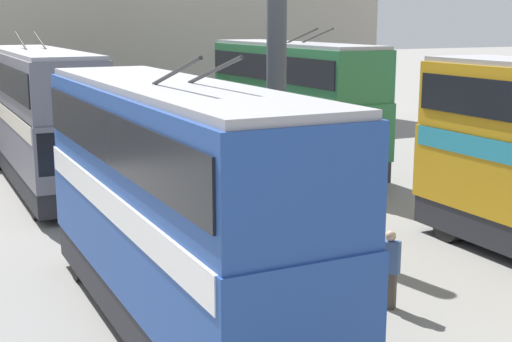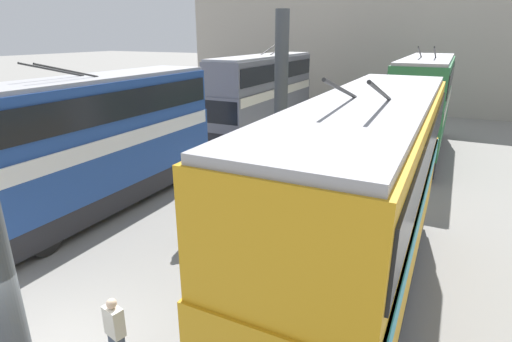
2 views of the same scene
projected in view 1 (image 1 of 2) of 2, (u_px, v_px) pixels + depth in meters
The scene contains 7 objects.
depot_back_wall at pixel (97, 43), 38.02m from camera, with size 0.50×36.00×9.90m.
support_column_far at pixel (276, 113), 20.34m from camera, with size 1.02×1.02×7.35m.
bus_left_far at pixel (292, 97), 29.72m from camera, with size 10.80×2.54×5.87m.
bus_right_mid at pixel (172, 194), 13.77m from camera, with size 10.46×2.54×5.61m.
bus_right_far at pixel (41, 110), 26.13m from camera, with size 11.49×2.54×5.72m.
person_aisle_midway at pixel (389, 267), 15.35m from camera, with size 0.48×0.44×1.75m.
oil_drum at pixel (334, 201), 22.88m from camera, with size 0.63×0.63×0.90m.
Camera 1 is at (-6.18, 9.49, 6.15)m, focal length 50.00 mm.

